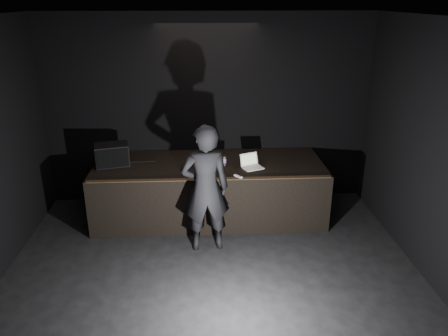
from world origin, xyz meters
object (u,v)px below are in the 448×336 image
stage_monitor (112,155)px  person (205,189)px  laptop (251,164)px  beer_can (224,161)px  stage_riser (209,190)px

stage_monitor → person: bearing=-49.0°
laptop → beer_can: 0.47m
beer_can → stage_monitor: bearing=175.9°
laptop → beer_can: size_ratio=2.48×
stage_monitor → person: size_ratio=0.31×
stage_monitor → person: (1.59, -1.14, -0.18)m
beer_can → person: person is taller
stage_riser → beer_can: bearing=-22.6°
stage_riser → person: (-0.08, -1.11, 0.51)m
stage_monitor → beer_can: size_ratio=3.77×
stage_monitor → beer_can: bearing=-17.5°
stage_monitor → beer_can: stage_monitor is taller
beer_can → laptop: bearing=-12.9°
stage_monitor → person: person is taller
stage_riser → person: person is taller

